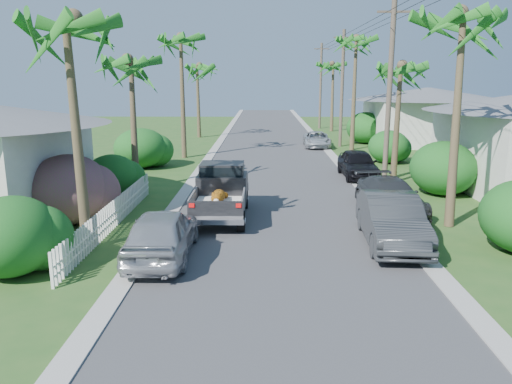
{
  "coord_description": "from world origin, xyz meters",
  "views": [
    {
      "loc": [
        -0.57,
        -11.95,
        5.31
      ],
      "look_at": [
        -0.82,
        5.22,
        1.4
      ],
      "focal_mm": 35.0,
      "sensor_mm": 36.0,
      "label": 1
    }
  ],
  "objects_px": {
    "parked_car_ln": "(162,234)",
    "palm_l_d": "(197,66)",
    "palm_r_d": "(334,64)",
    "utility_pole_b": "(389,94)",
    "palm_r_a": "(466,15)",
    "utility_pole_c": "(342,88)",
    "parked_car_rm": "(390,196)",
    "palm_l_b": "(130,60)",
    "parked_car_rd": "(317,140)",
    "parked_car_rf": "(358,164)",
    "utility_pole_d": "(321,85)",
    "palm_r_c": "(356,39)",
    "pickup_truck": "(222,190)",
    "palm_l_a": "(68,21)",
    "parked_car_rn": "(392,220)",
    "palm_l_c": "(181,38)",
    "house_right_far": "(426,118)",
    "palm_r_b": "(401,66)"
  },
  "relations": [
    {
      "from": "palm_l_b",
      "to": "palm_r_a",
      "type": "relative_size",
      "value": 0.85
    },
    {
      "from": "utility_pole_c",
      "to": "utility_pole_d",
      "type": "relative_size",
      "value": 1.0
    },
    {
      "from": "parked_car_rn",
      "to": "parked_car_ln",
      "type": "xyz_separation_m",
      "value": [
        -7.22,
        -1.4,
        -0.04
      ]
    },
    {
      "from": "parked_car_rm",
      "to": "utility_pole_c",
      "type": "height_order",
      "value": "utility_pole_c"
    },
    {
      "from": "parked_car_rf",
      "to": "utility_pole_d",
      "type": "xyz_separation_m",
      "value": [
        0.98,
        27.97,
        3.85
      ]
    },
    {
      "from": "utility_pole_c",
      "to": "pickup_truck",
      "type": "bearing_deg",
      "value": -110.59
    },
    {
      "from": "parked_car_rm",
      "to": "palm_r_d",
      "type": "xyz_separation_m",
      "value": [
        1.93,
        32.31,
        6.06
      ]
    },
    {
      "from": "parked_car_rf",
      "to": "palm_r_d",
      "type": "height_order",
      "value": "palm_r_d"
    },
    {
      "from": "palm_r_d",
      "to": "parked_car_rn",
      "type": "bearing_deg",
      "value": -94.54
    },
    {
      "from": "palm_l_c",
      "to": "parked_car_ln",
      "type": "bearing_deg",
      "value": -83.05
    },
    {
      "from": "parked_car_rd",
      "to": "palm_r_a",
      "type": "height_order",
      "value": "palm_r_a"
    },
    {
      "from": "parked_car_rd",
      "to": "pickup_truck",
      "type": "bearing_deg",
      "value": -104.66
    },
    {
      "from": "utility_pole_b",
      "to": "utility_pole_c",
      "type": "bearing_deg",
      "value": 90.0
    },
    {
      "from": "parked_car_rm",
      "to": "palm_r_a",
      "type": "relative_size",
      "value": 0.54
    },
    {
      "from": "parked_car_ln",
      "to": "house_right_far",
      "type": "relative_size",
      "value": 0.5
    },
    {
      "from": "parked_car_rm",
      "to": "palm_r_a",
      "type": "distance_m",
      "value": 7.17
    },
    {
      "from": "palm_r_d",
      "to": "utility_pole_d",
      "type": "bearing_deg",
      "value": 106.7
    },
    {
      "from": "palm_r_a",
      "to": "palm_r_d",
      "type": "relative_size",
      "value": 1.09
    },
    {
      "from": "palm_r_d",
      "to": "parked_car_rm",
      "type": "bearing_deg",
      "value": -93.42
    },
    {
      "from": "palm_r_c",
      "to": "utility_pole_c",
      "type": "relative_size",
      "value": 1.04
    },
    {
      "from": "parked_car_rm",
      "to": "parked_car_rf",
      "type": "height_order",
      "value": "parked_car_rf"
    },
    {
      "from": "palm_r_d",
      "to": "utility_pole_c",
      "type": "height_order",
      "value": "utility_pole_c"
    },
    {
      "from": "parked_car_rn",
      "to": "utility_pole_c",
      "type": "xyz_separation_m",
      "value": [
        1.98,
        24.3,
        3.79
      ]
    },
    {
      "from": "parked_car_rf",
      "to": "palm_l_c",
      "type": "distance_m",
      "value": 14.58
    },
    {
      "from": "palm_r_d",
      "to": "utility_pole_d",
      "type": "relative_size",
      "value": 0.89
    },
    {
      "from": "parked_car_rn",
      "to": "palm_l_b",
      "type": "height_order",
      "value": "palm_l_b"
    },
    {
      "from": "utility_pole_d",
      "to": "parked_car_ln",
      "type": "bearing_deg",
      "value": -102.74
    },
    {
      "from": "palm_r_a",
      "to": "utility_pole_c",
      "type": "height_order",
      "value": "utility_pole_c"
    },
    {
      "from": "parked_car_ln",
      "to": "pickup_truck",
      "type": "bearing_deg",
      "value": -106.56
    },
    {
      "from": "palm_l_a",
      "to": "parked_car_rm",
      "type": "bearing_deg",
      "value": 23.54
    },
    {
      "from": "parked_car_ln",
      "to": "palm_l_d",
      "type": "bearing_deg",
      "value": -85.49
    },
    {
      "from": "pickup_truck",
      "to": "parked_car_rm",
      "type": "height_order",
      "value": "pickup_truck"
    },
    {
      "from": "palm_r_d",
      "to": "utility_pole_b",
      "type": "relative_size",
      "value": 0.89
    },
    {
      "from": "parked_car_rd",
      "to": "palm_r_b",
      "type": "height_order",
      "value": "palm_r_b"
    },
    {
      "from": "parked_car_rd",
      "to": "palm_l_b",
      "type": "xyz_separation_m",
      "value": [
        -10.48,
        -15.46,
        5.54
      ]
    },
    {
      "from": "pickup_truck",
      "to": "parked_car_rn",
      "type": "relative_size",
      "value": 1.04
    },
    {
      "from": "parked_car_rm",
      "to": "palm_l_b",
      "type": "distance_m",
      "value": 13.33
    },
    {
      "from": "palm_r_a",
      "to": "palm_l_a",
      "type": "bearing_deg",
      "value": -166.5
    },
    {
      "from": "utility_pole_c",
      "to": "parked_car_rd",
      "type": "bearing_deg",
      "value": -164.3
    },
    {
      "from": "house_right_far",
      "to": "utility_pole_d",
      "type": "relative_size",
      "value": 1.0
    },
    {
      "from": "parked_car_ln",
      "to": "palm_l_b",
      "type": "distance_m",
      "value": 11.54
    },
    {
      "from": "house_right_far",
      "to": "utility_pole_d",
      "type": "distance_m",
      "value": 15.16
    },
    {
      "from": "parked_car_rm",
      "to": "utility_pole_b",
      "type": "height_order",
      "value": "utility_pole_b"
    },
    {
      "from": "palm_r_c",
      "to": "house_right_far",
      "type": "height_order",
      "value": "palm_r_c"
    },
    {
      "from": "parked_car_rf",
      "to": "house_right_far",
      "type": "relative_size",
      "value": 0.49
    },
    {
      "from": "parked_car_rm",
      "to": "palm_r_c",
      "type": "distance_m",
      "value": 19.83
    },
    {
      "from": "palm_r_a",
      "to": "house_right_far",
      "type": "bearing_deg",
      "value": 74.4
    },
    {
      "from": "palm_r_a",
      "to": "parked_car_rf",
      "type": "bearing_deg",
      "value": 100.57
    },
    {
      "from": "parked_car_rf",
      "to": "utility_pole_c",
      "type": "xyz_separation_m",
      "value": [
        0.98,
        12.97,
        3.85
      ]
    },
    {
      "from": "palm_l_c",
      "to": "house_right_far",
      "type": "distance_m",
      "value": 21.41
    }
  ]
}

